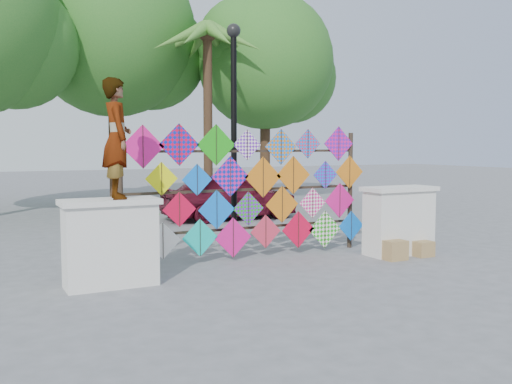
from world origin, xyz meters
TOP-DOWN VIEW (x-y plane):
  - ground at (0.00, 0.00)m, footprint 80.00×80.00m
  - parapet_left at (-2.70, -0.20)m, footprint 1.40×0.65m
  - parapet_right at (2.70, -0.20)m, footprint 1.40×0.65m
  - kite_rack at (0.09, 0.73)m, footprint 4.87×0.24m
  - tree_mid at (0.11, 11.03)m, footprint 6.30×5.60m
  - tree_east at (5.09, 9.53)m, footprint 5.40×4.80m
  - palm_tree at (2.20, 8.00)m, footprint 3.62×3.62m
  - vendor_woman at (-2.58, -0.20)m, footprint 0.47×0.67m
  - sedan at (2.00, 5.97)m, footprint 3.83×1.57m
  - lamppost at (0.30, 2.00)m, footprint 0.28×0.28m
  - cardboard_box_near at (2.27, -0.57)m, footprint 0.40×0.35m
  - cardboard_box_far at (2.95, -0.57)m, footprint 0.34×0.31m

SIDE VIEW (x-z plane):
  - ground at x=0.00m, z-range 0.00..0.00m
  - cardboard_box_far at x=2.95m, z-range 0.00..0.29m
  - cardboard_box_near at x=2.27m, z-range 0.00..0.35m
  - parapet_left at x=-2.70m, z-range 0.01..1.29m
  - parapet_right at x=2.70m, z-range 0.01..1.29m
  - sedan at x=2.00m, z-range 0.00..1.30m
  - kite_rack at x=0.09m, z-range 0.01..2.44m
  - vendor_woman at x=-2.58m, z-range 1.28..3.02m
  - lamppost at x=0.30m, z-range 0.46..4.92m
  - palm_tree at x=2.20m, z-range 2.04..7.87m
  - tree_east at x=5.09m, z-range 1.28..8.69m
  - tree_mid at x=0.11m, z-range 1.47..10.08m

